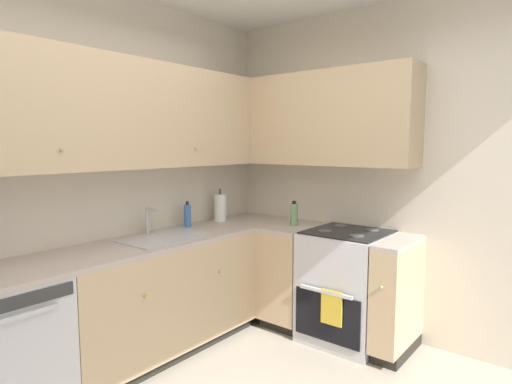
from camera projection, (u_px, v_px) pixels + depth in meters
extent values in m
cube|color=beige|center=(75.00, 178.00, 2.96)|extent=(3.76, 0.05, 2.69)
cube|color=beige|center=(407.00, 174.00, 3.36)|extent=(0.05, 3.38, 2.69)
cube|color=silver|center=(0.00, 354.00, 2.36)|extent=(0.60, 0.60, 0.85)
cube|color=#333333|center=(20.00, 302.00, 2.13)|extent=(0.55, 0.01, 0.07)
cube|color=silver|center=(22.00, 316.00, 2.13)|extent=(0.36, 0.02, 0.02)
cube|color=tan|center=(159.00, 293.00, 3.20)|extent=(1.58, 0.60, 0.76)
cube|color=black|center=(157.00, 345.00, 3.27)|extent=(1.58, 0.54, 0.09)
sphere|color=tan|center=(145.00, 297.00, 2.72)|extent=(0.02, 0.02, 0.02)
sphere|color=tan|center=(220.00, 272.00, 3.26)|extent=(0.02, 0.02, 0.02)
cube|color=#B7A89E|center=(157.00, 241.00, 3.15)|extent=(2.78, 0.60, 0.03)
cube|color=tan|center=(293.00, 272.00, 3.74)|extent=(0.60, 0.38, 0.76)
cube|color=black|center=(295.00, 317.00, 3.81)|extent=(0.54, 0.38, 0.09)
cube|color=tan|center=(397.00, 295.00, 3.16)|extent=(0.60, 0.20, 0.76)
cube|color=black|center=(397.00, 347.00, 3.23)|extent=(0.54, 0.20, 0.09)
sphere|color=tan|center=(381.00, 287.00, 2.90)|extent=(0.02, 0.02, 0.02)
cube|color=#B7A89E|center=(294.00, 227.00, 3.69)|extent=(0.60, 0.38, 0.03)
cube|color=#B7A89E|center=(399.00, 243.00, 3.11)|extent=(0.60, 0.20, 0.03)
cube|color=silver|center=(347.00, 286.00, 3.44)|extent=(0.64, 0.62, 0.88)
cube|color=black|center=(327.00, 317.00, 3.20)|extent=(0.02, 0.55, 0.37)
cube|color=silver|center=(326.00, 292.00, 3.16)|extent=(0.02, 0.43, 0.02)
cube|color=black|center=(348.00, 232.00, 3.39)|extent=(0.59, 0.60, 0.01)
cube|color=silver|center=(365.00, 218.00, 3.62)|extent=(0.03, 0.60, 0.15)
cylinder|color=#4C4C4C|center=(356.00, 236.00, 3.19)|extent=(0.11, 0.11, 0.01)
cylinder|color=#4C4C4C|center=(325.00, 231.00, 3.36)|extent=(0.11, 0.11, 0.01)
cylinder|color=#4C4C4C|center=(372.00, 230.00, 3.41)|extent=(0.11, 0.11, 0.01)
cylinder|color=#4C4C4C|center=(341.00, 226.00, 3.58)|extent=(0.11, 0.11, 0.01)
cube|color=gold|center=(331.00, 308.00, 3.14)|extent=(0.02, 0.17, 0.26)
cube|color=tan|center=(123.00, 114.00, 3.02)|extent=(2.46, 0.32, 0.77)
sphere|color=tan|center=(62.00, 150.00, 2.52)|extent=(0.02, 0.02, 0.02)
sphere|color=tan|center=(196.00, 149.00, 3.36)|extent=(0.02, 0.02, 0.02)
cube|color=tan|center=(313.00, 120.00, 3.64)|extent=(0.32, 1.77, 0.77)
cube|color=#B7B7BC|center=(166.00, 238.00, 3.18)|extent=(0.64, 0.40, 0.01)
cube|color=gray|center=(167.00, 244.00, 3.19)|extent=(0.59, 0.36, 0.09)
cube|color=#99999E|center=(166.00, 242.00, 3.19)|extent=(0.02, 0.35, 0.06)
cylinder|color=silver|center=(147.00, 221.00, 3.32)|extent=(0.02, 0.02, 0.21)
cylinder|color=silver|center=(153.00, 210.00, 3.26)|extent=(0.02, 0.15, 0.02)
cylinder|color=silver|center=(153.00, 229.00, 3.36)|extent=(0.02, 0.02, 0.06)
cylinder|color=#3F72BF|center=(188.00, 216.00, 3.62)|extent=(0.06, 0.06, 0.19)
cylinder|color=#262626|center=(187.00, 203.00, 3.60)|extent=(0.03, 0.03, 0.03)
cylinder|color=white|center=(220.00, 208.00, 3.89)|extent=(0.11, 0.11, 0.25)
cylinder|color=#3F3F3F|center=(220.00, 206.00, 3.89)|extent=(0.02, 0.02, 0.31)
cylinder|color=#729E66|center=(294.00, 215.00, 3.68)|extent=(0.06, 0.06, 0.19)
cylinder|color=black|center=(294.00, 202.00, 3.67)|extent=(0.03, 0.03, 0.02)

